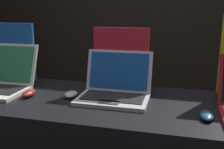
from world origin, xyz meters
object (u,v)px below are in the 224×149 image
promo_stand_middle (121,62)px  laptop_front (1,80)px  mouse_front (29,93)px  promo_stand_front (16,55)px  laptop_middle (115,88)px  mouse_middle (71,94)px  mouse_back (207,115)px

promo_stand_middle → laptop_front: bearing=-166.9°
mouse_front → promo_stand_front: promo_stand_front is taller
laptop_front → promo_stand_middle: promo_stand_middle is taller
mouse_front → laptop_middle: bearing=11.2°
laptop_middle → mouse_middle: bearing=-169.3°
laptop_middle → mouse_back: 0.51m
mouse_back → laptop_middle: bearing=159.8°
mouse_front → mouse_middle: mouse_front is taller
mouse_middle → mouse_back: (0.73, -0.13, -0.00)m
promo_stand_front → promo_stand_middle: (0.73, -0.01, -0.01)m
laptop_front → mouse_back: 1.22m
laptop_middle → mouse_middle: 0.26m
mouse_middle → promo_stand_middle: promo_stand_middle is taller
mouse_middle → mouse_back: 0.74m
promo_stand_front → mouse_middle: bearing=-23.0°
laptop_front → mouse_middle: laptop_front is taller
promo_stand_front → mouse_middle: size_ratio=4.03×
laptop_front → promo_stand_middle: size_ratio=0.95×
mouse_middle → promo_stand_middle: bearing=38.0°
mouse_front → promo_stand_middle: (0.49, 0.25, 0.17)m
laptop_front → promo_stand_front: 0.22m
mouse_middle → promo_stand_front: bearing=157.0°
mouse_front → promo_stand_front: 0.39m
promo_stand_front → mouse_back: (1.21, -0.33, -0.18)m
mouse_middle → laptop_middle: bearing=10.7°
laptop_front → mouse_back: size_ratio=3.15×
promo_stand_middle → mouse_middle: bearing=-142.0°
mouse_front → mouse_back: 0.97m
mouse_back → promo_stand_middle: bearing=145.9°
laptop_front → mouse_front: (0.24, -0.08, -0.04)m
mouse_front → laptop_middle: 0.50m
promo_stand_front → laptop_middle: (0.73, -0.16, -0.13)m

